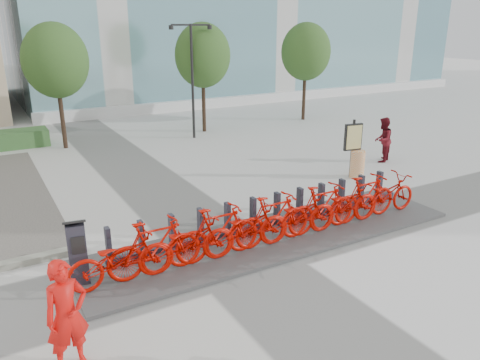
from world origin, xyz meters
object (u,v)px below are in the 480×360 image
map_sign (353,140)px  pedestrian (383,140)px  bike_0 (120,258)px  construction_barrel (357,164)px  kiosk (78,252)px  worker_red (67,316)px

map_sign → pedestrian: bearing=30.0°
pedestrian → bike_0: bearing=-10.6°
bike_0 → pedestrian: size_ratio=1.23×
pedestrian → map_sign: 2.54m
construction_barrel → map_sign: 0.87m
bike_0 → map_sign: size_ratio=1.04×
kiosk → pedestrian: 12.38m
kiosk → map_sign: size_ratio=0.70×
construction_barrel → bike_0: bearing=-161.9°
map_sign → kiosk: bearing=-155.1°
map_sign → construction_barrel: bearing=-29.3°
construction_barrel → map_sign: bearing=141.1°
bike_0 → map_sign: map_sign is taller
kiosk → worker_red: worker_red is taller
worker_red → pedestrian: bearing=13.3°
kiosk → pedestrian: pedestrian is taller
worker_red → construction_barrel: 11.39m
kiosk → map_sign: bearing=24.2°
worker_red → construction_barrel: (10.31, 4.82, -0.43)m
bike_0 → map_sign: 9.38m
worker_red → pedestrian: worker_red is taller
kiosk → map_sign: map_sign is taller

